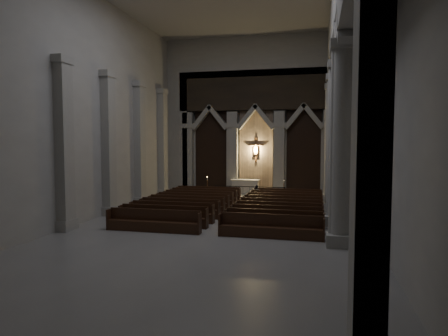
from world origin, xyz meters
name	(u,v)px	position (x,y,z in m)	size (l,w,h in m)	color
room	(219,69)	(0.00, 0.00, 7.60)	(24.00, 24.10, 12.00)	gray
sanctuary_wall	(256,109)	(0.00, 11.54, 6.62)	(14.00, 0.77, 12.00)	#A19F96
right_arcade	(338,64)	(5.50, 1.33, 7.83)	(1.00, 24.00, 12.00)	#A19F96
left_pilasters	(125,145)	(-6.75, 3.50, 3.91)	(0.60, 13.00, 8.03)	#A19F96
sanctuary_step	(253,196)	(0.00, 10.60, 0.07)	(8.50, 2.60, 0.15)	#A19F96
altar	(245,187)	(-0.69, 11.07, 0.69)	(2.13, 0.85, 1.08)	beige
altar_rail	(250,191)	(0.00, 8.97, 0.65)	(5.00, 0.09, 0.98)	black
candle_stand_left	(207,192)	(-3.14, 9.05, 0.43)	(0.27, 0.27, 1.58)	#965D2E
candle_stand_right	(284,195)	(2.38, 8.98, 0.40)	(0.25, 0.25, 1.46)	#965D2E
pews	(232,209)	(0.00, 2.94, 0.33)	(9.93, 9.96, 1.01)	black
worshipper	(257,194)	(0.70, 7.67, 0.60)	(0.44, 0.29, 1.20)	black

